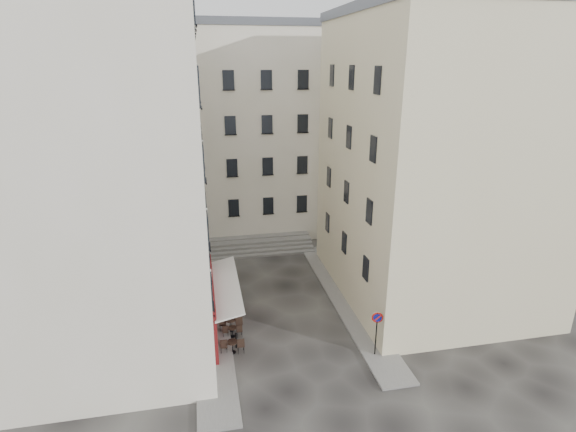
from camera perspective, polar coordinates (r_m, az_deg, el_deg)
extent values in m
plane|color=black|center=(27.92, 0.11, -14.44)|extent=(90.00, 90.00, 0.00)
cube|color=slate|center=(30.90, -9.77, -11.03)|extent=(2.00, 22.00, 0.12)
cube|color=slate|center=(31.39, 7.21, -10.37)|extent=(2.00, 18.00, 0.12)
cube|color=beige|center=(27.01, -23.77, 5.89)|extent=(12.00, 16.00, 20.00)
cube|color=beige|center=(31.02, 18.25, 6.19)|extent=(12.00, 14.00, 18.00)
cube|color=#53575F|center=(30.48, 20.21, 23.45)|extent=(12.20, 14.20, 0.60)
cube|color=beige|center=(42.45, -6.42, 10.28)|extent=(18.00, 10.00, 18.00)
cube|color=#53575F|center=(42.06, -6.92, 22.90)|extent=(18.20, 10.20, 0.60)
cube|color=#430E09|center=(27.46, -9.57, -11.07)|extent=(0.25, 7.00, 3.50)
cube|color=black|center=(27.63, -9.44, -11.69)|extent=(0.06, 3.85, 2.00)
cube|color=silver|center=(26.90, -7.94, -8.74)|extent=(1.58, 7.30, 0.41)
cube|color=#64615F|center=(38.22, -3.45, -4.57)|extent=(9.00, 1.80, 0.20)
cube|color=#64615F|center=(38.55, -3.55, -4.03)|extent=(9.00, 1.80, 0.20)
cube|color=#64615F|center=(38.88, -3.65, -3.51)|extent=(9.00, 1.80, 0.20)
cube|color=#64615F|center=(39.22, -3.74, -2.99)|extent=(9.00, 1.80, 0.20)
cylinder|color=black|center=(26.49, -6.60, -15.47)|extent=(0.10, 0.10, 0.90)
sphere|color=black|center=(26.23, -6.64, -14.63)|extent=(0.12, 0.12, 0.12)
cylinder|color=black|center=(29.44, -7.22, -11.65)|extent=(0.10, 0.10, 0.90)
sphere|color=black|center=(29.20, -7.26, -10.85)|extent=(0.12, 0.12, 0.12)
cylinder|color=black|center=(32.50, -7.72, -8.53)|extent=(0.10, 0.10, 0.90)
sphere|color=black|center=(32.28, -7.75, -7.79)|extent=(0.12, 0.12, 0.12)
cylinder|color=black|center=(25.65, 11.12, -14.59)|extent=(0.07, 0.07, 2.70)
cylinder|color=red|center=(25.07, 11.29, -12.53)|extent=(0.61, 0.18, 0.63)
cylinder|color=navy|center=(25.05, 11.31, -12.56)|extent=(0.45, 0.14, 0.45)
cube|color=red|center=(25.03, 11.33, -12.59)|extent=(0.36, 0.11, 0.37)
cylinder|color=black|center=(26.29, -7.05, -16.79)|extent=(0.37, 0.37, 0.02)
cylinder|color=black|center=(26.10, -7.08, -16.18)|extent=(0.05, 0.05, 0.73)
cylinder|color=black|center=(25.91, -7.11, -15.58)|extent=(0.62, 0.62, 0.04)
cube|color=black|center=(26.09, -6.02, -16.01)|extent=(0.39, 0.39, 0.93)
cube|color=black|center=(26.13, -8.16, -16.04)|extent=(0.39, 0.39, 0.93)
cylinder|color=black|center=(27.57, -7.04, -14.93)|extent=(0.32, 0.32, 0.02)
cylinder|color=black|center=(27.41, -7.07, -14.41)|extent=(0.05, 0.05, 0.63)
cylinder|color=black|center=(27.25, -7.09, -13.91)|extent=(0.54, 0.54, 0.04)
cube|color=black|center=(27.40, -6.20, -14.27)|extent=(0.34, 0.34, 0.81)
cube|color=black|center=(27.44, -7.96, -14.30)|extent=(0.34, 0.34, 0.81)
cylinder|color=black|center=(28.12, -7.23, -14.16)|extent=(0.39, 0.39, 0.02)
cylinder|color=black|center=(27.92, -7.26, -13.55)|extent=(0.05, 0.05, 0.76)
cylinder|color=black|center=(27.74, -7.29, -12.94)|extent=(0.65, 0.65, 0.04)
cube|color=black|center=(27.92, -6.24, -13.37)|extent=(0.41, 0.41, 0.98)
cube|color=black|center=(27.97, -8.31, -13.41)|extent=(0.41, 0.41, 0.98)
cylinder|color=black|center=(30.73, -7.53, -11.07)|extent=(0.32, 0.32, 0.02)
cylinder|color=black|center=(30.59, -7.55, -10.59)|extent=(0.04, 0.04, 0.63)
cylinder|color=black|center=(30.45, -7.57, -10.12)|extent=(0.54, 0.54, 0.04)
cube|color=black|center=(30.58, -6.79, -10.46)|extent=(0.34, 0.34, 0.81)
cube|color=black|center=(30.63, -8.33, -10.49)|extent=(0.34, 0.34, 0.81)
cylinder|color=black|center=(31.39, -7.37, -10.38)|extent=(0.32, 0.32, 0.02)
cylinder|color=black|center=(31.24, -7.39, -9.90)|extent=(0.04, 0.04, 0.63)
cylinder|color=black|center=(31.11, -7.41, -9.44)|extent=(0.54, 0.54, 0.04)
cube|color=black|center=(31.24, -6.65, -9.78)|extent=(0.34, 0.34, 0.81)
cube|color=black|center=(31.29, -8.16, -9.81)|extent=(0.34, 0.34, 0.81)
imported|color=black|center=(29.18, -6.83, -10.82)|extent=(0.81, 0.69, 1.87)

